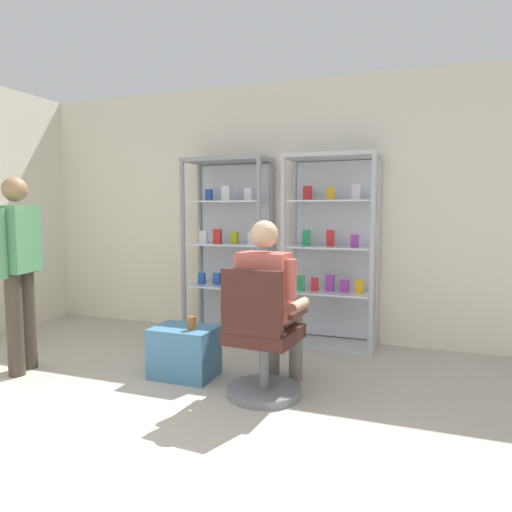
% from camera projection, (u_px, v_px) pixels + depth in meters
% --- Properties ---
extents(ground_plane, '(7.20, 7.20, 0.00)m').
position_uv_depth(ground_plane, '(113.00, 482.00, 2.34)').
color(ground_plane, '#B2A899').
extents(back_wall, '(6.00, 0.10, 2.70)m').
position_uv_depth(back_wall, '(285.00, 211.00, 5.01)').
color(back_wall, silver).
rests_on(back_wall, ground).
extents(display_cabinet_left, '(0.90, 0.45, 1.90)m').
position_uv_depth(display_cabinet_left, '(230.00, 247.00, 5.01)').
color(display_cabinet_left, gray).
rests_on(display_cabinet_left, ground).
extents(display_cabinet_right, '(0.90, 0.45, 1.90)m').
position_uv_depth(display_cabinet_right, '(331.00, 251.00, 4.64)').
color(display_cabinet_right, '#B7B7BC').
rests_on(display_cabinet_right, ground).
extents(office_chair, '(0.58, 0.56, 0.96)m').
position_uv_depth(office_chair, '(261.00, 345.00, 3.36)').
color(office_chair, slate).
rests_on(office_chair, ground).
extents(seated_shopkeeper, '(0.51, 0.59, 1.29)m').
position_uv_depth(seated_shopkeeper, '(270.00, 298.00, 3.47)').
color(seated_shopkeeper, slate).
rests_on(seated_shopkeeper, ground).
extents(storage_crate, '(0.51, 0.37, 0.41)m').
position_uv_depth(storage_crate, '(184.00, 352.00, 3.81)').
color(storage_crate, teal).
rests_on(storage_crate, ground).
extents(tea_glass, '(0.07, 0.07, 0.11)m').
position_uv_depth(tea_glass, '(192.00, 323.00, 3.70)').
color(tea_glass, brown).
rests_on(tea_glass, storage_crate).
extents(standing_customer, '(0.30, 0.51, 1.63)m').
position_uv_depth(standing_customer, '(18.00, 262.00, 3.85)').
color(standing_customer, '#3F382D').
rests_on(standing_customer, ground).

